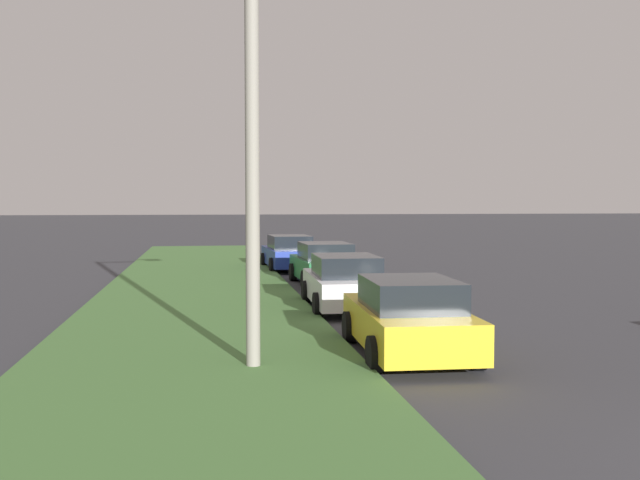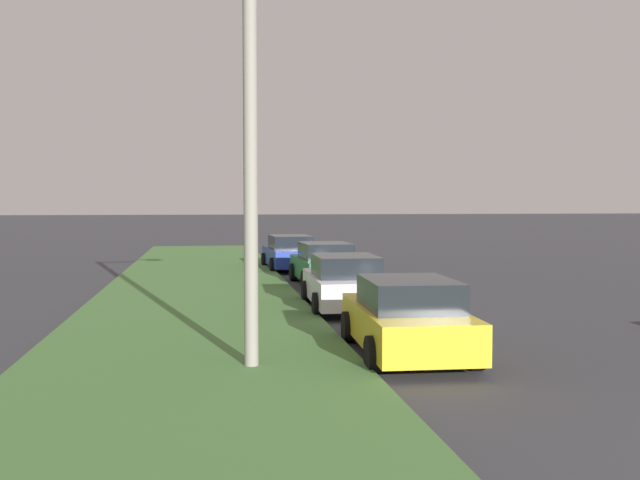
% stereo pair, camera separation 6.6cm
% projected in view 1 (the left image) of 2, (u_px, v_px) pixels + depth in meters
% --- Properties ---
extents(grass_median, '(60.00, 6.00, 0.12)m').
position_uv_depth(grass_median, '(195.00, 335.00, 15.42)').
color(grass_median, '#477238').
rests_on(grass_median, ground).
extents(parked_car_yellow, '(4.37, 2.15, 1.47)m').
position_uv_depth(parked_car_yellow, '(408.00, 318.00, 13.60)').
color(parked_car_yellow, gold).
rests_on(parked_car_yellow, ground).
extents(parked_car_white, '(4.35, 2.11, 1.47)m').
position_uv_depth(parked_car_white, '(345.00, 283.00, 19.39)').
color(parked_car_white, silver).
rests_on(parked_car_white, ground).
extents(parked_car_green, '(4.35, 2.12, 1.47)m').
position_uv_depth(parked_car_green, '(324.00, 264.00, 25.15)').
color(parked_car_green, '#1E6B38').
rests_on(parked_car_green, ground).
extents(parked_car_blue, '(4.38, 2.18, 1.47)m').
position_uv_depth(parked_car_blue, '(289.00, 253.00, 30.48)').
color(parked_car_blue, '#23389E').
rests_on(parked_car_blue, ground).
extents(streetlight, '(0.74, 2.86, 7.50)m').
position_uv_depth(streetlight, '(273.00, 113.00, 12.17)').
color(streetlight, gray).
rests_on(streetlight, ground).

